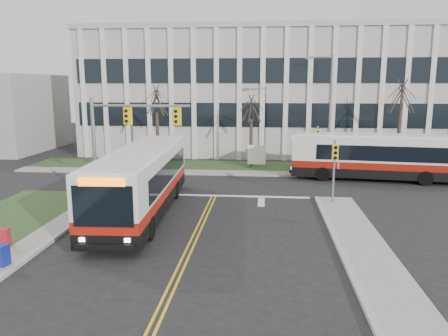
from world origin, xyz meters
The scene contains 17 objects.
ground centered at (0.00, 0.00, 0.00)m, with size 120.00×120.00×0.00m, color black.
sidewalk_east centered at (7.50, -5.00, 0.07)m, with size 2.00×26.00×0.14m, color #9E9B93.
sidewalk_cross centered at (5.00, 15.20, 0.07)m, with size 44.00×1.60×0.14m, color #9E9B93.
building_lawn centered at (5.00, 18.00, 0.06)m, with size 44.00×5.00×0.12m, color #2D4A20.
office_building centered at (5.00, 30.00, 6.00)m, with size 40.00×16.00×12.00m, color #B7B2A9.
mast_arm_signal centered at (-5.62, 7.16, 4.26)m, with size 6.11×0.38×6.20m.
signal_pole_near centered at (7.20, 6.90, 2.50)m, with size 0.34×0.39×3.80m.
signal_pole_far centered at (7.20, 15.40, 2.50)m, with size 0.34×0.39×3.80m.
streetlight centered at (8.03, 16.20, 5.19)m, with size 2.15×0.25×9.20m.
directory_sign centered at (2.50, 17.50, 1.17)m, with size 1.50×0.12×2.00m.
tree_left centered at (-6.00, 18.00, 5.51)m, with size 1.80×1.80×7.70m.
tree_mid centered at (2.00, 18.20, 4.88)m, with size 1.80×1.80×6.82m.
tree_right centered at (14.00, 18.00, 5.91)m, with size 1.80×1.80×8.25m.
bus_main centered at (-3.44, 4.02, 1.73)m, with size 2.81×12.99×3.46m, color silver, non-canonical shape.
bus_cross centered at (11.45, 14.00, 1.65)m, with size 2.68×12.37×3.30m, color silver, non-canonical shape.
newspaper_box_blue centered at (-6.80, -3.67, 0.47)m, with size 0.50×0.45×0.95m, color navy.
newspaper_box_red centered at (-7.84, -1.85, 0.47)m, with size 0.50×0.45×0.95m, color #AD1624.
Camera 1 is at (3.12, -18.51, 6.92)m, focal length 35.00 mm.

